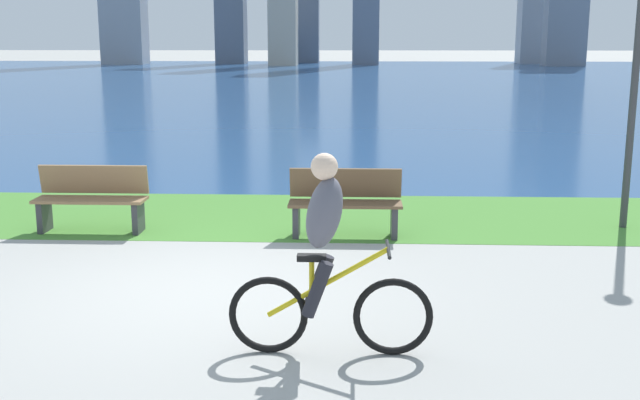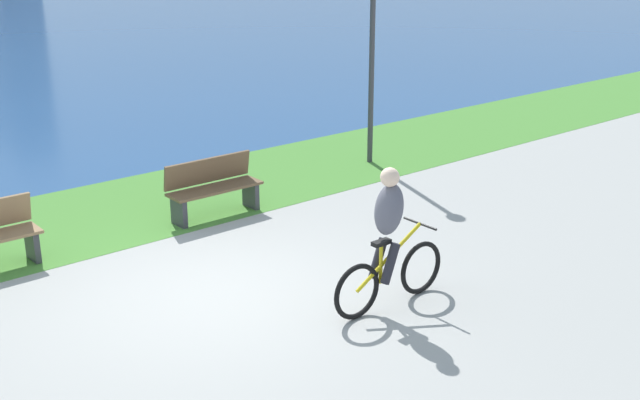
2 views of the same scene
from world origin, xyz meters
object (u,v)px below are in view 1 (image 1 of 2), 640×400
(bench_near_path, at_px, (92,199))
(lamppost_tall, at_px, (637,51))
(cyclist_lead, at_px, (326,257))
(bench_far_along_path, at_px, (345,203))

(bench_near_path, xyz_separation_m, lamppost_tall, (7.36, 0.54, 1.98))
(cyclist_lead, bearing_deg, lamppost_tall, 48.99)
(bench_near_path, relative_size, lamppost_tall, 0.41)
(bench_far_along_path, height_order, lamppost_tall, lamppost_tall)
(bench_near_path, xyz_separation_m, bench_far_along_path, (3.47, -0.11, 0.00))
(cyclist_lead, relative_size, bench_near_path, 1.14)
(bench_near_path, bearing_deg, cyclist_lead, -50.54)
(bench_near_path, distance_m, bench_far_along_path, 3.47)
(bench_near_path, bearing_deg, lamppost_tall, 4.17)
(lamppost_tall, bearing_deg, bench_near_path, -175.83)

